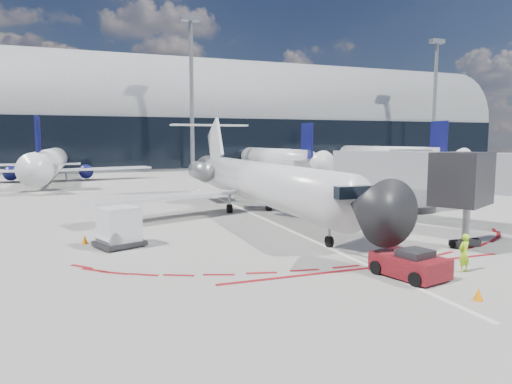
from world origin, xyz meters
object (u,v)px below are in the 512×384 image
object	(u,v)px
pushback_tug	(410,264)
ramp_worker	(464,253)
regional_jet	(256,180)
uld_container	(119,227)

from	to	relation	value
pushback_tug	ramp_worker	size ratio (longest dim) A/B	2.83
ramp_worker	pushback_tug	bearing A→B (deg)	-13.06
regional_jet	pushback_tug	world-z (taller)	regional_jet
regional_jet	uld_container	bearing A→B (deg)	-144.36
pushback_tug	uld_container	world-z (taller)	uld_container
ramp_worker	uld_container	world-z (taller)	uld_container
pushback_tug	uld_container	size ratio (longest dim) A/B	1.65
ramp_worker	regional_jet	bearing A→B (deg)	-88.21
regional_jet	pushback_tug	size ratio (longest dim) A/B	6.67
regional_jet	pushback_tug	distance (m)	16.84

